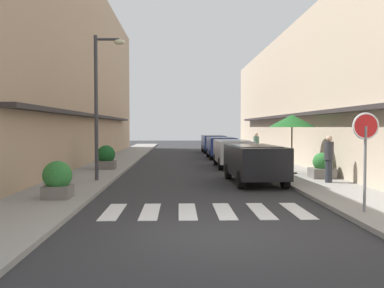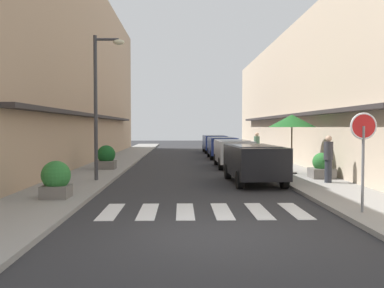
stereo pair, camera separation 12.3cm
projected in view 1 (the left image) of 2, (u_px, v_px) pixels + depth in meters
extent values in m
plane|color=#2B2B2D|center=(191.00, 165.00, 24.68)|extent=(88.09, 88.09, 0.00)
cube|color=gray|center=(112.00, 164.00, 24.54)|extent=(2.49, 56.06, 0.12)
cube|color=gray|center=(269.00, 164.00, 24.82)|extent=(2.49, 56.06, 0.12)
cube|color=tan|center=(49.00, 69.00, 25.21)|extent=(5.00, 38.04, 11.16)
cube|color=#332D2D|center=(97.00, 116.00, 25.40)|extent=(0.50, 26.63, 0.16)
cube|color=#C6B299|center=(328.00, 96.00, 25.78)|extent=(5.00, 38.04, 8.02)
cube|color=#332D2D|center=(282.00, 116.00, 25.74)|extent=(0.50, 26.63, 0.16)
cube|color=silver|center=(113.00, 212.00, 11.02)|extent=(0.45, 2.20, 0.01)
cube|color=silver|center=(150.00, 211.00, 11.05)|extent=(0.45, 2.20, 0.01)
cube|color=silver|center=(187.00, 211.00, 11.08)|extent=(0.45, 2.20, 0.01)
cube|color=silver|center=(224.00, 211.00, 11.11)|extent=(0.45, 2.20, 0.01)
cube|color=silver|center=(261.00, 211.00, 11.14)|extent=(0.45, 2.20, 0.01)
cube|color=silver|center=(297.00, 211.00, 11.17)|extent=(0.45, 2.20, 0.01)
cube|color=black|center=(254.00, 160.00, 16.55)|extent=(1.92, 4.38, 1.13)
cube|color=black|center=(255.00, 153.00, 16.32)|extent=(1.56, 2.47, 0.56)
cylinder|color=black|center=(228.00, 171.00, 17.94)|extent=(0.24, 0.65, 0.64)
cylinder|color=black|center=(266.00, 171.00, 18.05)|extent=(0.24, 0.65, 0.64)
cylinder|color=black|center=(241.00, 180.00, 15.10)|extent=(0.24, 0.65, 0.64)
cylinder|color=black|center=(285.00, 179.00, 15.21)|extent=(0.24, 0.65, 0.64)
cube|color=silver|center=(233.00, 151.00, 23.13)|extent=(1.75, 4.38, 1.13)
cube|color=black|center=(233.00, 145.00, 22.90)|extent=(1.47, 2.45, 0.56)
cylinder|color=black|center=(216.00, 159.00, 24.57)|extent=(0.22, 0.64, 0.64)
cylinder|color=black|center=(243.00, 159.00, 24.62)|extent=(0.22, 0.64, 0.64)
cylinder|color=black|center=(221.00, 164.00, 21.69)|extent=(0.22, 0.64, 0.64)
cylinder|color=black|center=(252.00, 164.00, 21.73)|extent=(0.22, 0.64, 0.64)
cube|color=navy|center=(221.00, 146.00, 29.56)|extent=(1.76, 4.34, 1.13)
cube|color=black|center=(221.00, 141.00, 29.33)|extent=(1.48, 2.43, 0.56)
cylinder|color=black|center=(208.00, 153.00, 30.98)|extent=(0.22, 0.64, 0.64)
cylinder|color=black|center=(230.00, 153.00, 31.04)|extent=(0.22, 0.64, 0.64)
cylinder|color=black|center=(211.00, 155.00, 28.12)|extent=(0.22, 0.64, 0.64)
cylinder|color=black|center=(235.00, 155.00, 28.18)|extent=(0.22, 0.64, 0.64)
cube|color=navy|center=(213.00, 142.00, 36.12)|extent=(1.80, 4.22, 1.13)
cube|color=black|center=(214.00, 139.00, 35.89)|extent=(1.50, 2.37, 0.56)
cylinder|color=black|center=(203.00, 148.00, 37.49)|extent=(0.23, 0.64, 0.64)
cylinder|color=black|center=(221.00, 148.00, 37.56)|extent=(0.23, 0.64, 0.64)
cylinder|color=black|center=(205.00, 150.00, 34.72)|extent=(0.23, 0.64, 0.64)
cylinder|color=black|center=(225.00, 150.00, 34.79)|extent=(0.23, 0.64, 0.64)
cylinder|color=slate|center=(365.00, 169.00, 10.36)|extent=(0.07, 0.07, 2.07)
cylinder|color=red|center=(366.00, 126.00, 10.32)|extent=(0.64, 0.03, 0.64)
torus|color=white|center=(366.00, 126.00, 10.32)|extent=(0.65, 0.05, 0.65)
cylinder|color=#38383D|center=(96.00, 108.00, 16.53)|extent=(0.14, 0.14, 5.55)
cylinder|color=#38383D|center=(107.00, 39.00, 16.44)|extent=(0.90, 0.10, 0.10)
ellipsoid|color=beige|center=(119.00, 42.00, 16.46)|extent=(0.44, 0.28, 0.20)
cylinder|color=#262626|center=(292.00, 173.00, 18.97)|extent=(0.48, 0.48, 0.06)
cylinder|color=#4C3823|center=(292.00, 147.00, 18.92)|extent=(0.06, 0.06, 2.32)
cone|color=#19511E|center=(292.00, 121.00, 18.88)|extent=(2.06, 2.06, 0.55)
cube|color=slate|center=(58.00, 192.00, 12.45)|extent=(0.77, 0.77, 0.36)
sphere|color=#2D7533|center=(57.00, 175.00, 12.43)|extent=(0.84, 0.84, 0.84)
cube|color=slate|center=(322.00, 173.00, 17.33)|extent=(0.91, 0.91, 0.39)
sphere|color=#2D7533|center=(322.00, 162.00, 17.31)|extent=(0.74, 0.74, 0.74)
cube|color=slate|center=(106.00, 165.00, 21.07)|extent=(0.89, 0.89, 0.40)
sphere|color=#195623|center=(106.00, 154.00, 21.05)|extent=(0.89, 0.89, 0.89)
cylinder|color=#282B33|center=(329.00, 171.00, 15.92)|extent=(0.26, 0.26, 0.84)
cylinder|color=#333338|center=(329.00, 151.00, 15.89)|extent=(0.34, 0.34, 0.67)
sphere|color=tan|center=(329.00, 139.00, 15.87)|extent=(0.23, 0.23, 0.23)
cylinder|color=#282B33|center=(256.00, 155.00, 25.45)|extent=(0.26, 0.26, 0.84)
cylinder|color=#4C7259|center=(256.00, 142.00, 25.42)|extent=(0.34, 0.34, 0.66)
sphere|color=tan|center=(256.00, 134.00, 25.40)|extent=(0.23, 0.23, 0.23)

